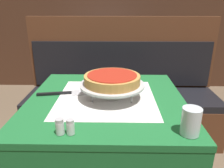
# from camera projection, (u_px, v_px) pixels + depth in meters

# --- Properties ---
(dining_table_front) EXTENTS (0.84, 0.84, 0.76)m
(dining_table_front) POSITION_uv_depth(u_px,v_px,m) (106.00, 115.00, 1.22)
(dining_table_front) COLOR #1E6B33
(dining_table_front) RESTS_ON ground_plane
(dining_table_rear) EXTENTS (0.69, 0.69, 0.76)m
(dining_table_rear) POSITION_uv_depth(u_px,v_px,m) (103.00, 52.00, 2.90)
(dining_table_rear) COLOR #194799
(dining_table_rear) RESTS_ON ground_plane
(booth_bench) EXTENTS (1.79, 0.53, 1.14)m
(booth_bench) POSITION_uv_depth(u_px,v_px,m) (122.00, 105.00, 2.12)
(booth_bench) COLOR brown
(booth_bench) RESTS_ON ground_plane
(back_wall_panel) EXTENTS (6.00, 0.04, 2.40)m
(back_wall_panel) POSITION_uv_depth(u_px,v_px,m) (113.00, 7.00, 3.13)
(back_wall_panel) COLOR #4C2D1E
(back_wall_panel) RESTS_ON ground_plane
(pizza_pan_stand) EXTENTS (0.34, 0.34, 0.08)m
(pizza_pan_stand) POSITION_uv_depth(u_px,v_px,m) (112.00, 86.00, 1.16)
(pizza_pan_stand) COLOR #ADADB2
(pizza_pan_stand) RESTS_ON dining_table_front
(deep_dish_pizza) EXTENTS (0.30, 0.30, 0.05)m
(deep_dish_pizza) POSITION_uv_depth(u_px,v_px,m) (112.00, 79.00, 1.14)
(deep_dish_pizza) COLOR #C68E47
(deep_dish_pizza) RESTS_ON pizza_pan_stand
(pizza_server) EXTENTS (0.29, 0.10, 0.01)m
(pizza_server) POSITION_uv_depth(u_px,v_px,m) (64.00, 93.00, 1.24)
(pizza_server) COLOR #BCBCC1
(pizza_server) RESTS_ON dining_table_front
(water_glass_near) EXTENTS (0.07, 0.07, 0.11)m
(water_glass_near) POSITION_uv_depth(u_px,v_px,m) (191.00, 121.00, 0.84)
(water_glass_near) COLOR silver
(water_glass_near) RESTS_ON dining_table_front
(salt_shaker) EXTENTS (0.03, 0.03, 0.07)m
(salt_shaker) POSITION_uv_depth(u_px,v_px,m) (60.00, 126.00, 0.85)
(salt_shaker) COLOR silver
(salt_shaker) RESTS_ON dining_table_front
(pepper_shaker) EXTENTS (0.03, 0.03, 0.06)m
(pepper_shaker) POSITION_uv_depth(u_px,v_px,m) (70.00, 127.00, 0.85)
(pepper_shaker) COLOR silver
(pepper_shaker) RESTS_ON dining_table_front
(condiment_caddy) EXTENTS (0.12, 0.12, 0.14)m
(condiment_caddy) POSITION_uv_depth(u_px,v_px,m) (108.00, 41.00, 2.79)
(condiment_caddy) COLOR black
(condiment_caddy) RESTS_ON dining_table_rear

